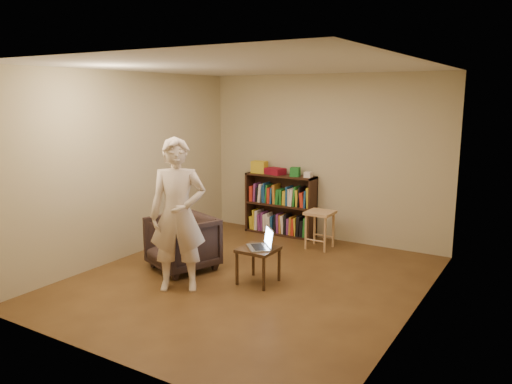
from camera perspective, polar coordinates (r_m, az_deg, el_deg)
The scene contains 15 objects.
floor at distance 6.33m, azimuth -0.85°, elevation -10.05°, with size 4.50×4.50×0.00m, color #4C3218.
ceiling at distance 5.92m, azimuth -0.92°, elevation 14.16°, with size 4.50×4.50×0.00m, color silver.
wall_back at distance 7.96m, azimuth 7.82°, elevation 3.87°, with size 4.00×4.00×0.00m, color #BDB18F.
wall_left at distance 7.24m, azimuth -14.40°, elevation 2.93°, with size 4.50×4.50×0.00m, color #BDB18F.
wall_right at distance 5.22m, azimuth 18.03°, elevation -0.30°, with size 4.50×4.50×0.00m, color #BDB18F.
bookshelf at distance 8.27m, azimuth 2.85°, elevation -1.83°, with size 1.20×0.30×1.00m.
box_yellow at distance 8.32m, azimuth 0.38°, elevation 2.88°, with size 0.24×0.18×0.20m, color gold.
red_cloth at distance 8.18m, azimuth 2.21°, elevation 2.39°, with size 0.31×0.22×0.10m, color maroon.
box_green at distance 7.99m, azimuth 4.50°, elevation 2.31°, with size 0.14×0.14×0.14m, color #1E7229.
box_white at distance 7.90m, azimuth 5.99°, elevation 1.98°, with size 0.11×0.11×0.09m, color white.
stool at distance 7.54m, azimuth 7.32°, elevation -3.03°, with size 0.39×0.39×0.57m.
armchair at distance 6.68m, azimuth -8.43°, elevation -5.79°, with size 0.76×0.79×0.72m, color #302420.
side_table at distance 6.13m, azimuth 0.26°, elevation -7.08°, with size 0.44×0.44×0.44m.
laptop at distance 6.09m, azimuth 0.75°, elevation -5.89°, with size 0.43×0.43×0.25m.
person at distance 5.88m, azimuth -8.91°, elevation -2.62°, with size 0.66×0.43×1.81m, color beige.
Camera 1 is at (3.16, -4.99, 2.27)m, focal length 35.00 mm.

